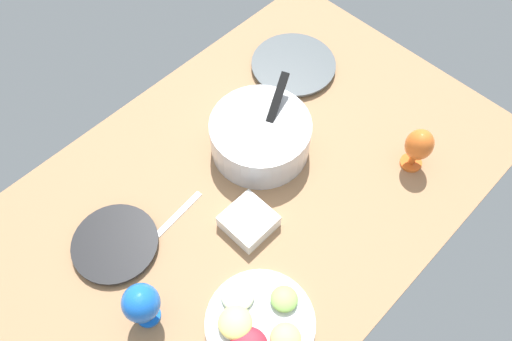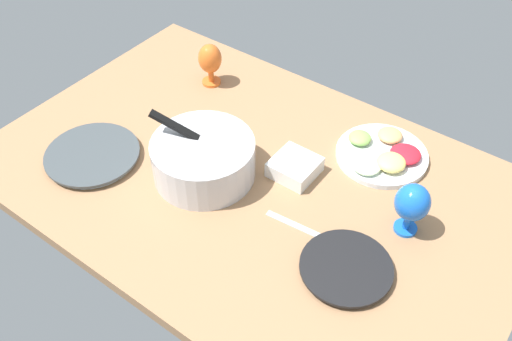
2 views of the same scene
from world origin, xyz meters
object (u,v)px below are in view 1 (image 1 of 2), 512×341
object	(u,v)px
mixing_bowl	(260,135)
hurricane_glass_orange	(419,146)
hurricane_glass_blue	(141,304)
fruit_platter	(258,323)
square_bowl_white	(249,221)
dinner_plate_right	(293,65)
dinner_plate_left	(115,244)

from	to	relation	value
mixing_bowl	hurricane_glass_orange	distance (cm)	46.84
mixing_bowl	hurricane_glass_blue	bearing A→B (deg)	-164.44
mixing_bowl	fruit_platter	size ratio (longest dim) A/B	1.10
square_bowl_white	dinner_plate_right	bearing A→B (deg)	30.53
hurricane_glass_blue	mixing_bowl	bearing A→B (deg)	15.56
hurricane_glass_blue	hurricane_glass_orange	xyz separation A→B (cm)	(86.55, -21.00, -0.75)
square_bowl_white	fruit_platter	bearing A→B (deg)	-130.43
dinner_plate_left	hurricane_glass_blue	world-z (taller)	hurricane_glass_blue
hurricane_glass_blue	hurricane_glass_orange	distance (cm)	89.07
fruit_platter	hurricane_glass_orange	world-z (taller)	hurricane_glass_orange
mixing_bowl	dinner_plate_right	bearing A→B (deg)	25.43
fruit_platter	hurricane_glass_orange	distance (cm)	68.73
hurricane_glass_blue	square_bowl_white	distance (cm)	37.48
mixing_bowl	fruit_platter	distance (cm)	55.46
dinner_plate_right	mixing_bowl	bearing A→B (deg)	-154.57
hurricane_glass_orange	square_bowl_white	distance (cm)	54.45
hurricane_glass_blue	square_bowl_white	bearing A→B (deg)	-0.30
mixing_bowl	square_bowl_white	bearing A→B (deg)	-142.73
dinner_plate_right	hurricane_glass_blue	xyz separation A→B (cm)	(-90.67, -31.63, 9.17)
mixing_bowl	hurricane_glass_orange	size ratio (longest dim) A/B	1.99
hurricane_glass_blue	square_bowl_white	world-z (taller)	hurricane_glass_blue
hurricane_glass_orange	square_bowl_white	world-z (taller)	hurricane_glass_orange
dinner_plate_left	mixing_bowl	bearing A→B (deg)	-6.18
mixing_bowl	fruit_platter	world-z (taller)	mixing_bowl
fruit_platter	hurricane_glass_blue	distance (cm)	29.71
hurricane_glass_orange	hurricane_glass_blue	bearing A→B (deg)	166.36
dinner_plate_left	mixing_bowl	world-z (taller)	mixing_bowl
hurricane_glass_blue	hurricane_glass_orange	world-z (taller)	hurricane_glass_blue
dinner_plate_left	hurricane_glass_orange	world-z (taller)	hurricane_glass_orange
dinner_plate_right	mixing_bowl	xyz separation A→B (cm)	(-32.37, -15.39, 5.49)
fruit_platter	dinner_plate_left	bearing A→B (deg)	105.51
fruit_platter	hurricane_glass_blue	size ratio (longest dim) A/B	1.74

